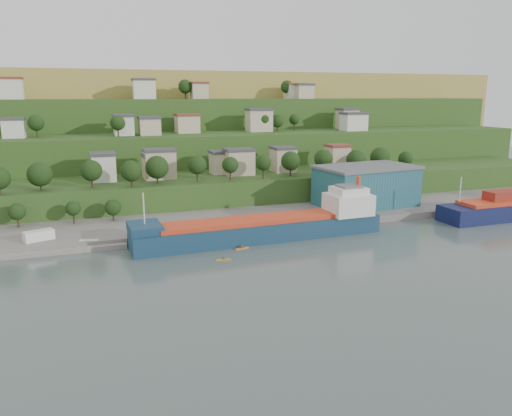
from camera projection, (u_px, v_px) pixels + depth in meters
name	position (u px, v px, depth m)	size (l,w,h in m)	color
ground	(280.00, 250.00, 120.77)	(500.00, 500.00, 0.00)	#42504B
quay	(307.00, 217.00, 152.93)	(220.00, 26.00, 4.00)	slate
pebble_beach	(41.00, 246.00, 123.63)	(40.00, 18.00, 2.40)	slate
hillside	(168.00, 163.00, 276.37)	(360.00, 211.11, 96.00)	#284719
cargo_ship_near	(268.00, 228.00, 129.91)	(66.62, 13.13, 17.03)	#15374F
warehouse	(366.00, 185.00, 159.46)	(33.12, 22.71, 12.80)	navy
caravan	(39.00, 237.00, 121.76)	(6.89, 2.87, 3.22)	white
dinghy	(89.00, 242.00, 121.94)	(4.46, 1.67, 0.89)	silver
kayak_orange	(242.00, 248.00, 121.70)	(3.66, 1.31, 0.90)	orange
kayak_yellow	(224.00, 259.00, 113.29)	(3.47, 1.24, 0.85)	#C38B17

